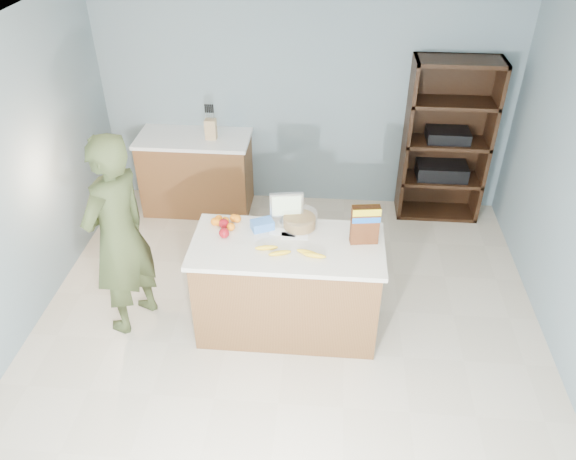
# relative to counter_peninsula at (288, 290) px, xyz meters

# --- Properties ---
(floor) EXTENTS (4.50, 5.00, 0.02)m
(floor) POSITION_rel_counter_peninsula_xyz_m (0.00, -0.30, -0.42)
(floor) COLOR beige
(floor) RESTS_ON ground
(walls) EXTENTS (4.52, 5.02, 2.51)m
(walls) POSITION_rel_counter_peninsula_xyz_m (0.00, -0.30, 1.24)
(walls) COLOR gray
(walls) RESTS_ON ground
(counter_peninsula) EXTENTS (1.56, 0.76, 0.90)m
(counter_peninsula) POSITION_rel_counter_peninsula_xyz_m (0.00, 0.00, 0.00)
(counter_peninsula) COLOR brown
(counter_peninsula) RESTS_ON ground
(back_cabinet) EXTENTS (1.24, 0.62, 0.90)m
(back_cabinet) POSITION_rel_counter_peninsula_xyz_m (-1.20, 1.90, 0.04)
(back_cabinet) COLOR brown
(back_cabinet) RESTS_ON ground
(shelving_unit) EXTENTS (0.90, 0.40, 1.80)m
(shelving_unit) POSITION_rel_counter_peninsula_xyz_m (1.55, 2.05, 0.45)
(shelving_unit) COLOR black
(shelving_unit) RESTS_ON ground
(person) EXTENTS (0.66, 0.78, 1.82)m
(person) POSITION_rel_counter_peninsula_xyz_m (-1.38, -0.03, 0.49)
(person) COLOR #394222
(person) RESTS_ON ground
(knife_block) EXTENTS (0.12, 0.10, 0.31)m
(knife_block) POSITION_rel_counter_peninsula_xyz_m (-0.99, 1.88, 0.60)
(knife_block) COLOR tan
(knife_block) RESTS_ON back_cabinet
(envelopes) EXTENTS (0.33, 0.18, 0.00)m
(envelopes) POSITION_rel_counter_peninsula_xyz_m (0.00, 0.13, 0.49)
(envelopes) COLOR white
(envelopes) RESTS_ON counter_peninsula
(bananas) EXTENTS (0.57, 0.15, 0.04)m
(bananas) POSITION_rel_counter_peninsula_xyz_m (0.05, -0.14, 0.50)
(bananas) COLOR yellow
(bananas) RESTS_ON counter_peninsula
(apples) EXTENTS (0.11, 0.22, 0.09)m
(apples) POSITION_rel_counter_peninsula_xyz_m (-0.53, 0.11, 0.53)
(apples) COLOR maroon
(apples) RESTS_ON counter_peninsula
(oranges) EXTENTS (0.25, 0.20, 0.07)m
(oranges) POSITION_rel_counter_peninsula_xyz_m (-0.54, 0.23, 0.52)
(oranges) COLOR orange
(oranges) RESTS_ON counter_peninsula
(blue_carton) EXTENTS (0.21, 0.18, 0.08)m
(blue_carton) POSITION_rel_counter_peninsula_xyz_m (-0.23, 0.19, 0.52)
(blue_carton) COLOR blue
(blue_carton) RESTS_ON counter_peninsula
(salad_bowl) EXTENTS (0.30, 0.30, 0.13)m
(salad_bowl) POSITION_rel_counter_peninsula_xyz_m (0.08, 0.25, 0.54)
(salad_bowl) COLOR #267219
(salad_bowl) RESTS_ON counter_peninsula
(tv) EXTENTS (0.28, 0.12, 0.28)m
(tv) POSITION_rel_counter_peninsula_xyz_m (-0.03, 0.31, 0.64)
(tv) COLOR silver
(tv) RESTS_ON counter_peninsula
(cereal_box) EXTENTS (0.23, 0.11, 0.33)m
(cereal_box) POSITION_rel_counter_peninsula_xyz_m (0.61, 0.08, 0.68)
(cereal_box) COLOR #592B14
(cereal_box) RESTS_ON counter_peninsula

